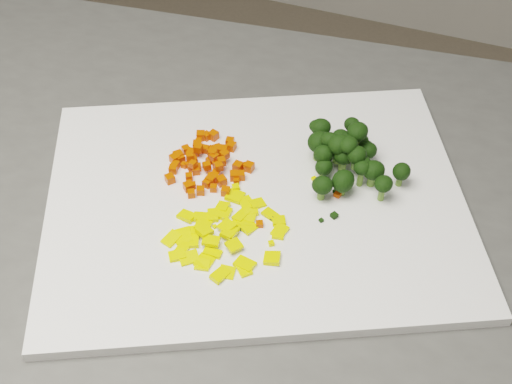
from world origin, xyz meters
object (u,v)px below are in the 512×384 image
(broccoli_pile, at_px, (349,152))
(pepper_pile, at_px, (226,230))
(cutting_board, at_px, (256,202))
(carrot_pile, at_px, (207,157))

(broccoli_pile, bearing_deg, pepper_pile, -122.89)
(cutting_board, distance_m, pepper_pile, 0.06)
(carrot_pile, height_order, pepper_pile, carrot_pile)
(carrot_pile, relative_size, broccoli_pile, 0.83)
(cutting_board, relative_size, broccoli_pile, 3.75)
(cutting_board, xyz_separation_m, broccoli_pile, (0.08, 0.08, 0.03))
(cutting_board, distance_m, carrot_pile, 0.08)
(pepper_pile, relative_size, broccoli_pile, 0.97)
(cutting_board, relative_size, pepper_pile, 3.88)
(broccoli_pile, bearing_deg, cutting_board, -135.72)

